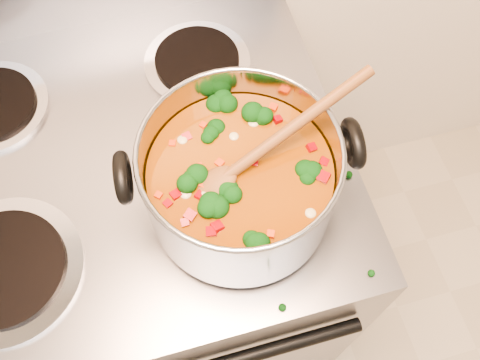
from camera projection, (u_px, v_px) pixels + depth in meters
name	position (u px, v px, depth m)	size (l,w,h in m)	color
electric_range	(151.00, 247.00, 1.32)	(0.80, 0.72, 1.08)	gray
stockpot	(240.00, 180.00, 0.79)	(0.35, 0.29, 0.17)	#A4A4AC
wooden_spoon	(253.00, 156.00, 0.75)	(0.30, 0.12, 0.12)	brown
cooktop_crumbs	(263.00, 155.00, 0.91)	(0.25, 0.42, 0.01)	black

